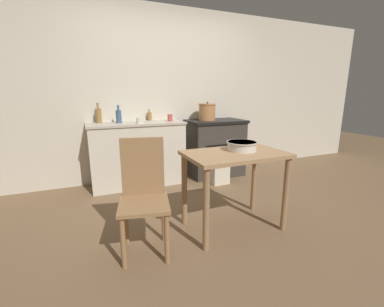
# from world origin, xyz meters

# --- Properties ---
(ground_plane) EXTENTS (14.00, 14.00, 0.00)m
(ground_plane) POSITION_xyz_m (0.00, 0.00, 0.00)
(ground_plane) COLOR brown
(wall_back) EXTENTS (8.00, 0.07, 2.55)m
(wall_back) POSITION_xyz_m (0.00, 1.58, 1.27)
(wall_back) COLOR beige
(wall_back) RESTS_ON ground_plane
(counter_cabinet) EXTENTS (1.33, 0.53, 0.91)m
(counter_cabinet) POSITION_xyz_m (-0.51, 1.30, 0.46)
(counter_cabinet) COLOR beige
(counter_cabinet) RESTS_ON ground_plane
(stove) EXTENTS (0.89, 0.59, 0.90)m
(stove) POSITION_xyz_m (0.74, 1.27, 0.45)
(stove) COLOR #38332D
(stove) RESTS_ON ground_plane
(work_table) EXTENTS (0.94, 0.59, 0.77)m
(work_table) POSITION_xyz_m (0.10, -0.31, 0.63)
(work_table) COLOR #A87F56
(work_table) RESTS_ON ground_plane
(chair) EXTENTS (0.48, 0.48, 0.96)m
(chair) POSITION_xyz_m (-0.79, -0.32, 0.50)
(chair) COLOR #997047
(chair) RESTS_ON ground_plane
(flour_sack) EXTENTS (0.25, 0.18, 0.32)m
(flour_sack) POSITION_xyz_m (0.59, 0.85, 0.16)
(flour_sack) COLOR beige
(flour_sack) RESTS_ON ground_plane
(stock_pot) EXTENTS (0.27, 0.27, 0.28)m
(stock_pot) POSITION_xyz_m (0.59, 1.28, 1.02)
(stock_pot) COLOR #B77A47
(stock_pot) RESTS_ON stove
(mixing_bowl_large) EXTENTS (0.30, 0.30, 0.09)m
(mixing_bowl_large) POSITION_xyz_m (0.21, -0.26, 0.82)
(mixing_bowl_large) COLOR silver
(mixing_bowl_large) RESTS_ON work_table
(bottle_far_left) EXTENTS (0.08, 0.08, 0.24)m
(bottle_far_left) POSITION_xyz_m (-0.74, 1.32, 1.00)
(bottle_far_left) COLOR #3D5675
(bottle_far_left) RESTS_ON counter_cabinet
(bottle_left) EXTENTS (0.08, 0.08, 0.27)m
(bottle_left) POSITION_xyz_m (-0.99, 1.43, 1.02)
(bottle_left) COLOR olive
(bottle_left) RESTS_ON counter_cabinet
(bottle_mid_left) EXTENTS (0.06, 0.06, 0.16)m
(bottle_mid_left) POSITION_xyz_m (-0.27, 1.49, 0.97)
(bottle_mid_left) COLOR olive
(bottle_mid_left) RESTS_ON counter_cabinet
(cup_center_left) EXTENTS (0.07, 0.07, 0.10)m
(cup_center_left) POSITION_xyz_m (-0.03, 1.25, 0.96)
(cup_center_left) COLOR #B74C42
(cup_center_left) RESTS_ON counter_cabinet
(cup_center) EXTENTS (0.08, 0.08, 0.08)m
(cup_center) POSITION_xyz_m (-0.50, 1.12, 0.95)
(cup_center) COLOR silver
(cup_center) RESTS_ON counter_cabinet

